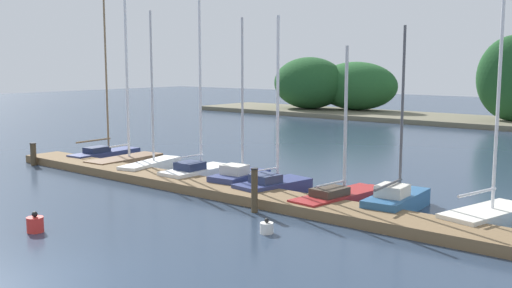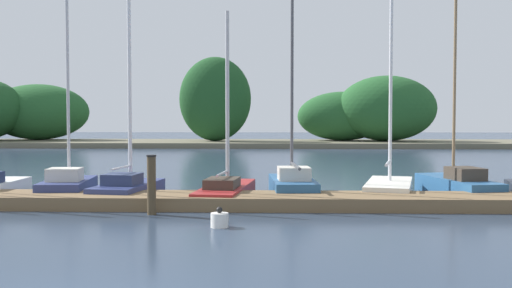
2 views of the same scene
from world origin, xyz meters
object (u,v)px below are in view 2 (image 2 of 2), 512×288
Objects in this scene: sailboat_5 at (129,186)px; channel_buoy_1 at (219,220)px; sailboat_6 at (226,189)px; sailboat_7 at (292,184)px; mooring_piling_1 at (152,185)px; sailboat_9 at (456,183)px; sailboat_4 at (68,185)px; sailboat_8 at (389,184)px.

sailboat_5 is 14.63× the size of channel_buoy_1.
sailboat_7 is at bearing -70.45° from sailboat_6.
mooring_piling_1 is (1.22, -2.66, 0.36)m from sailboat_5.
sailboat_9 is (5.00, 0.56, 0.00)m from sailboat_7.
sailboat_5 is at bearing -100.50° from sailboat_4.
sailboat_9 is (6.93, 1.01, 0.08)m from sailboat_6.
channel_buoy_1 is at bearing 156.02° from sailboat_7.
sailboat_8 is 5.43× the size of mooring_piling_1.
sailboat_8 is at bearing -91.38° from sailboat_4.
channel_buoy_1 is (3.06, -4.32, -0.22)m from sailboat_5.
sailboat_9 is at bearing 38.94° from channel_buoy_1.
sailboat_6 is at bearing 86.32° from sailboat_9.
sailboat_5 is 4.82m from sailboat_7.
sailboat_7 is (4.79, 0.55, 0.01)m from sailboat_5.
sailboat_9 reaches higher than sailboat_4.
sailboat_9 reaches higher than sailboat_6.
sailboat_5 is 0.82× the size of sailboat_8.
sailboat_8 is (9.57, 0.70, -0.03)m from sailboat_4.
sailboat_9 is (11.62, 0.95, -0.01)m from sailboat_4.
sailboat_7 is at bearing 42.00° from mooring_piling_1.
sailboat_9 is at bearing -75.31° from sailboat_6.
sailboat_6 is 4.43m from channel_buoy_1.
sailboat_8 is 17.76× the size of channel_buoy_1.
sailboat_6 is 1.99m from sailboat_7.
channel_buoy_1 is (0.21, -4.42, -0.15)m from sailboat_6.
sailboat_6 is 12.09× the size of channel_buoy_1.
mooring_piling_1 is 2.55m from channel_buoy_1.
sailboat_4 reaches higher than sailboat_6.
sailboat_4 reaches higher than mooring_piling_1.
sailboat_7 is at bearing 109.64° from sailboat_8.
sailboat_9 reaches higher than channel_buoy_1.
sailboat_4 is 1.84m from sailboat_5.
sailboat_4 is at bearing 88.86° from sailboat_7.
sailboat_6 is at bearing -79.84° from sailboat_5.
sailboat_9 is (9.78, 1.11, 0.01)m from sailboat_5.
sailboat_4 reaches higher than sailboat_7.
sailboat_9 is (2.05, 0.25, 0.02)m from sailboat_8.
mooring_piling_1 is (-3.56, -3.21, 0.35)m from sailboat_7.
sailboat_4 is 0.83× the size of sailboat_8.
channel_buoy_1 is at bearing -170.89° from sailboat_6.
sailboat_4 is 11.66m from sailboat_9.
channel_buoy_1 is at bearing -136.41° from sailboat_5.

